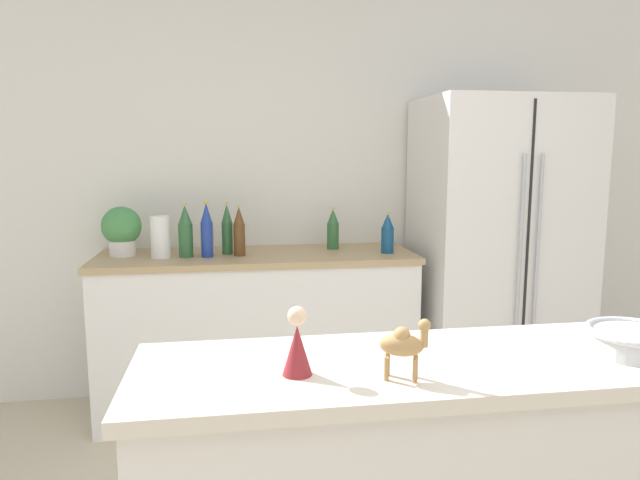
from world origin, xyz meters
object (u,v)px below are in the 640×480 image
(back_bottle_6, at_px, (207,230))
(wise_man_figurine_blue, at_px, (297,346))
(potted_plant, at_px, (122,229))
(back_bottle_2, at_px, (388,234))
(refrigerator, at_px, (497,253))
(paper_towel_roll, at_px, (161,237))
(back_bottle_3, at_px, (333,229))
(back_bottle_5, at_px, (227,230))
(back_bottle_0, at_px, (239,232))
(back_bottle_4, at_px, (207,230))
(back_bottle_1, at_px, (186,232))
(fruit_bowl, at_px, (633,340))
(camel_figurine, at_px, (404,344))

(back_bottle_6, bearing_deg, wise_man_figurine_blue, -82.05)
(potted_plant, bearing_deg, wise_man_figurine_blue, -70.31)
(back_bottle_2, bearing_deg, refrigerator, 2.00)
(refrigerator, relative_size, paper_towel_roll, 7.91)
(back_bottle_3, bearing_deg, back_bottle_5, -172.57)
(back_bottle_0, distance_m, back_bottle_4, 0.19)
(back_bottle_1, bearing_deg, wise_man_figurine_blue, -78.88)
(fruit_bowl, bearing_deg, back_bottle_5, 115.89)
(back_bottle_5, height_order, back_bottle_6, back_bottle_6)
(back_bottle_3, relative_size, fruit_bowl, 1.12)
(back_bottle_5, height_order, camel_figurine, back_bottle_5)
(back_bottle_0, distance_m, back_bottle_5, 0.10)
(back_bottle_4, height_order, wise_man_figurine_blue, back_bottle_4)
(paper_towel_roll, relative_size, back_bottle_0, 0.81)
(paper_towel_roll, height_order, back_bottle_5, back_bottle_5)
(back_bottle_1, bearing_deg, camel_figurine, -73.29)
(back_bottle_2, xyz_separation_m, camel_figurine, (-0.53, -2.02, 0.05))
(fruit_bowl, height_order, wise_man_figurine_blue, wise_man_figurine_blue)
(fruit_bowl, distance_m, camel_figurine, 0.61)
(paper_towel_roll, xyz_separation_m, camel_figurine, (0.76, -2.07, 0.05))
(back_bottle_0, height_order, back_bottle_5, back_bottle_5)
(potted_plant, relative_size, back_bottle_3, 1.11)
(paper_towel_roll, relative_size, fruit_bowl, 1.03)
(refrigerator, relative_size, fruit_bowl, 8.18)
(potted_plant, relative_size, paper_towel_roll, 1.21)
(back_bottle_1, distance_m, back_bottle_2, 1.15)
(refrigerator, distance_m, back_bottle_6, 1.73)
(back_bottle_3, bearing_deg, paper_towel_roll, -171.77)
(camel_figurine, bearing_deg, back_bottle_4, 103.38)
(back_bottle_1, height_order, back_bottle_4, back_bottle_4)
(back_bottle_0, height_order, camel_figurine, back_bottle_0)
(back_bottle_3, bearing_deg, back_bottle_2, -33.85)
(back_bottle_1, bearing_deg, back_bottle_3, 9.61)
(potted_plant, distance_m, camel_figurine, 2.37)
(potted_plant, relative_size, back_bottle_6, 0.89)
(fruit_bowl, bearing_deg, back_bottle_2, 92.43)
(paper_towel_roll, distance_m, camel_figurine, 2.20)
(paper_towel_roll, distance_m, back_bottle_1, 0.14)
(potted_plant, height_order, back_bottle_4, back_bottle_4)
(back_bottle_0, xyz_separation_m, wise_man_figurine_blue, (0.10, -2.00, 0.01))
(back_bottle_0, relative_size, back_bottle_6, 0.92)
(back_bottle_1, bearing_deg, fruit_bowl, -58.40)
(back_bottle_1, xyz_separation_m, camel_figurine, (0.62, -2.06, 0.02))
(paper_towel_roll, relative_size, back_bottle_4, 0.77)
(potted_plant, relative_size, wise_man_figurine_blue, 1.78)
(potted_plant, height_order, wise_man_figurine_blue, potted_plant)
(back_bottle_3, bearing_deg, back_bottle_4, -173.66)
(back_bottle_2, bearing_deg, wise_man_figurine_blue, -111.00)
(wise_man_figurine_blue, bearing_deg, paper_towel_roll, 104.80)
(wise_man_figurine_blue, bearing_deg, back_bottle_3, 77.81)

